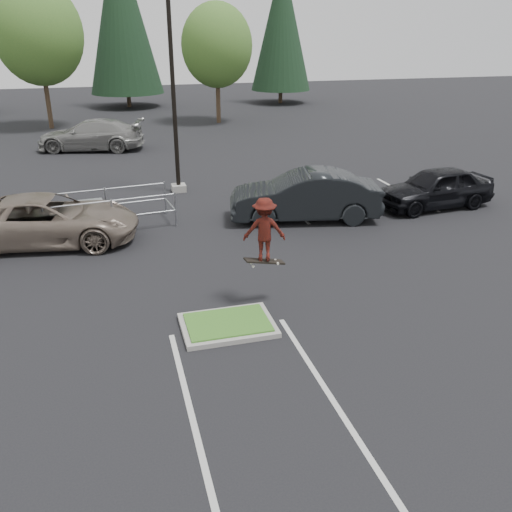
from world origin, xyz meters
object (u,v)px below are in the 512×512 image
object	(u,v)px
decid_b	(39,37)
skateboarder	(265,230)
car_r_black	(436,188)
decid_c	(217,48)
conif_b	(121,12)
car_l_tan	(47,220)
conif_c	(282,25)
cart_corral	(94,208)
car_r_charc	(305,196)
car_far_silver	(92,135)
light_pole	(173,83)

from	to	relation	value
decid_b	skateboarder	distance (m)	30.67
decid_b	car_r_black	world-z (taller)	decid_b
decid_b	decid_c	bearing A→B (deg)	-3.34
decid_c	conif_b	xyz separation A→B (m)	(-5.99, 10.67, 2.59)
conif_b	car_l_tan	world-z (taller)	conif_b
decid_c	conif_c	size ratio (longest dim) A/B	0.67
skateboarder	decid_b	bearing A→B (deg)	-63.27
decid_c	cart_corral	world-z (taller)	decid_c
decid_b	car_r_charc	distance (m)	26.28
decid_c	car_r_charc	distance (m)	23.29
conif_b	decid_c	bearing A→B (deg)	-60.68
cart_corral	car_r_charc	bearing A→B (deg)	-14.08
car_far_silver	skateboarder	bearing A→B (deg)	25.04
light_pole	decid_b	size ratio (longest dim) A/B	1.05
conif_c	light_pole	bearing A→B (deg)	-116.15
skateboarder	conif_c	bearing A→B (deg)	-95.38
conif_c	car_far_silver	size ratio (longest dim) A/B	2.08
decid_c	conif_c	xyz separation A→B (m)	(8.01, 9.67, 1.59)
conif_c	car_r_black	world-z (taller)	conif_c
decid_c	car_far_silver	world-z (taller)	decid_c
light_pole	cart_corral	bearing A→B (deg)	-130.77
decid_b	conif_b	distance (m)	11.78
car_l_tan	light_pole	bearing A→B (deg)	-36.25
decid_b	skateboarder	bearing A→B (deg)	-76.28
light_pole	conif_b	size ratio (longest dim) A/B	0.70
cart_corral	car_far_silver	distance (m)	14.06
skateboarder	car_r_black	world-z (taller)	skateboarder
light_pole	car_l_tan	bearing A→B (deg)	-135.00
decid_b	skateboarder	world-z (taller)	decid_b
conif_c	car_r_charc	distance (m)	34.38
conif_b	car_r_black	xyz separation A→B (m)	(10.00, -33.50, -7.05)
light_pole	decid_b	distance (m)	19.70
decid_c	car_l_tan	size ratio (longest dim) A/B	1.44
light_pole	car_r_charc	world-z (taller)	light_pole
conif_b	skateboarder	distance (m)	39.95
light_pole	cart_corral	distance (m)	6.55
cart_corral	skateboarder	distance (m)	8.20
conif_c	skateboarder	bearing A→B (deg)	-108.39
decid_b	cart_corral	size ratio (longest dim) A/B	2.08
skateboarder	car_r_black	distance (m)	10.72
car_l_tan	car_far_silver	distance (m)	15.06
decid_b	car_far_silver	xyz separation A→B (m)	(2.90, -8.53, -5.17)
conif_b	car_l_tan	size ratio (longest dim) A/B	2.49
skateboarder	car_r_black	size ratio (longest dim) A/B	0.38
decid_b	car_r_black	distance (m)	28.94
conif_c	car_l_tan	distance (m)	37.88
conif_b	cart_corral	distance (m)	33.45
decid_c	car_far_silver	bearing A→B (deg)	-139.27
conif_b	car_far_silver	distance (m)	20.01
decid_c	conif_c	bearing A→B (deg)	50.36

